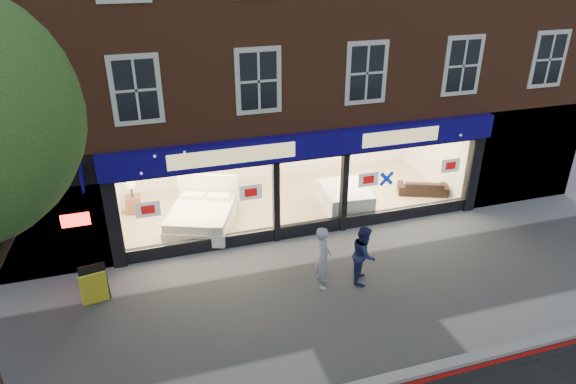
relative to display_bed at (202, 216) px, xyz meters
name	(u,v)px	position (x,y,z in m)	size (l,w,h in m)	color
ground	(350,293)	(3.05, -4.33, -0.46)	(120.00, 120.00, 0.00)	gray
kerb_line	(412,384)	(3.05, -7.43, -0.45)	(60.00, 0.10, 0.01)	#8C0A07
kerb_stone	(408,375)	(3.05, -7.23, -0.40)	(60.00, 0.25, 0.12)	gray
showroom_floor	(288,201)	(3.05, 0.92, -0.41)	(11.00, 4.50, 0.10)	tan
display_bed	(202,216)	(0.00, 0.00, 0.00)	(2.60, 2.82, 1.30)	white
bedside_table	(134,204)	(-1.97, 1.58, -0.09)	(0.45, 0.45, 0.55)	brown
mattress_stack	(345,198)	(4.65, -0.17, 0.00)	(1.59, 1.93, 0.72)	white
sofa	(423,187)	(7.65, 0.02, -0.12)	(1.68, 0.66, 0.49)	black
a_board	(94,286)	(-3.04, -2.82, 0.03)	(0.64, 0.41, 0.99)	gold
pedestrian_grey	(323,257)	(2.48, -3.81, 0.39)	(0.62, 0.41, 1.70)	#9FA1A7
pedestrian_blue	(364,254)	(3.57, -3.88, 0.33)	(0.76, 0.60, 1.57)	#1C234E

